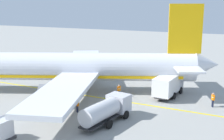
% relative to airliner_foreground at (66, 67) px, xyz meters
% --- Properties ---
extents(airliner_foreground, '(33.14, 39.34, 11.90)m').
position_rel_airliner_foreground_xyz_m(airliner_foreground, '(0.00, 0.00, 0.00)').
color(airliner_foreground, silver).
rests_on(airliner_foreground, ground).
extents(service_truck_fuel, '(6.37, 2.71, 2.82)m').
position_rel_airliner_foreground_xyz_m(service_truck_fuel, '(3.86, -13.27, -1.82)').
color(service_truck_fuel, silver).
rests_on(service_truck_fuel, ground).
extents(service_truck_baggage, '(6.87, 3.03, 2.40)m').
position_rel_airliner_foreground_xyz_m(service_truck_baggage, '(-7.48, -10.06, -1.99)').
color(service_truck_baggage, silver).
rests_on(service_truck_baggage, ground).
extents(cargo_container_mid, '(1.89, 1.89, 2.03)m').
position_rel_airliner_foreground_xyz_m(cargo_container_mid, '(-15.07, -3.47, -2.43)').
color(cargo_container_mid, '#333338').
rests_on(cargo_container_mid, ground).
extents(crew_marshaller, '(0.40, 0.58, 1.61)m').
position_rel_airliner_foreground_xyz_m(crew_marshaller, '(-6.37, -5.83, -2.45)').
color(crew_marshaller, '#191E33').
rests_on(crew_marshaller, ground).
extents(crew_loader_left, '(0.50, 0.47, 1.73)m').
position_rel_airliner_foreground_xyz_m(crew_loader_left, '(2.13, -19.12, -2.37)').
color(crew_loader_left, '#191E33').
rests_on(crew_loader_left, ground).
extents(crew_supervisor, '(0.59, 0.38, 1.61)m').
position_rel_airliner_foreground_xyz_m(crew_supervisor, '(0.88, -7.58, -2.45)').
color(crew_supervisor, '#191E33').
rests_on(crew_supervisor, ground).
extents(apron_guide_line, '(0.30, 60.00, 0.01)m').
position_rel_airliner_foreground_xyz_m(apron_guide_line, '(-0.64, -4.48, -3.39)').
color(apron_guide_line, yellow).
rests_on(apron_guide_line, ground).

